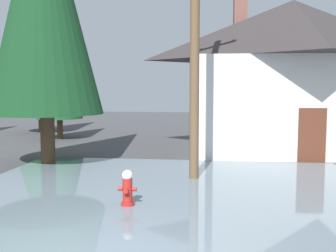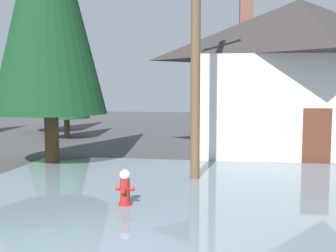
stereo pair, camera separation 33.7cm
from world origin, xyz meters
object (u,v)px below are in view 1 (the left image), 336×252
Objects in this scene: utility_pole at (195,2)px; pine_tree_tall_left at (40,58)px; house at (292,73)px; fire_hydrant at (127,189)px; pine_tree_short_left at (58,71)px.

utility_pole is 1.27× the size of pine_tree_tall_left.
utility_pole is 15.50m from pine_tree_tall_left.
pine_tree_tall_left is (-10.18, 11.68, -0.55)m from utility_pole.
utility_pole is 1.02× the size of house.
pine_tree_tall_left is (-8.83, 14.57, 4.20)m from fire_hydrant.
fire_hydrant is 0.09× the size of house.
house is 15.11m from pine_tree_tall_left.
utility_pole is 7.78m from house.
utility_pole is at bearing 64.90° from fire_hydrant.
utility_pole is at bearing -48.91° from pine_tree_tall_left.
pine_tree_tall_left is at bearing 159.76° from house.
pine_tree_short_left is at bearing 169.55° from house.
utility_pole is at bearing -121.43° from house.
pine_tree_tall_left is at bearing 128.80° from pine_tree_short_left.
house is at bearing 58.57° from utility_pole.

